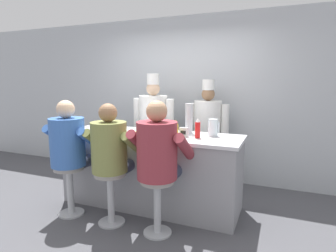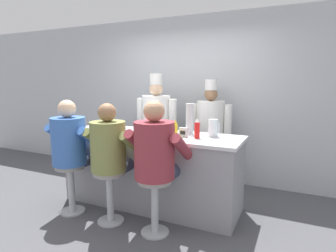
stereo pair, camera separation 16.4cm
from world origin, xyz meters
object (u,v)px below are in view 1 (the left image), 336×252
at_px(diner_seated_maroon, 158,154).
at_px(napkin_dispenser_chrome, 184,132).
at_px(cup_stack_steel, 189,118).
at_px(diner_seated_olive, 111,151).
at_px(breakfast_plate, 137,134).
at_px(coffee_mug_blue, 162,133).
at_px(cereal_bowl, 73,130).
at_px(cook_in_whites_near, 153,124).
at_px(mustard_bottle_yellow, 176,130).
at_px(cook_in_whites_far, 207,129).
at_px(hot_sauce_bottle_orange, 163,132).
at_px(water_pitcher_clear, 213,128).
at_px(diner_seated_blue, 70,145).
at_px(ketchup_bottle_red, 198,129).

bearing_deg(diner_seated_maroon, napkin_dispenser_chrome, 79.99).
distance_m(cup_stack_steel, diner_seated_olive, 1.08).
xyz_separation_m(breakfast_plate, cup_stack_steel, (0.58, 0.34, 0.18)).
bearing_deg(coffee_mug_blue, diner_seated_olive, -132.86).
bearing_deg(cereal_bowl, cook_in_whites_near, 54.79).
distance_m(mustard_bottle_yellow, napkin_dispenser_chrome, 0.14).
relative_size(diner_seated_olive, cook_in_whites_far, 0.84).
bearing_deg(napkin_dispenser_chrome, diner_seated_maroon, -100.01).
distance_m(hot_sauce_bottle_orange, cereal_bowl, 1.31).
bearing_deg(diner_seated_olive, mustard_bottle_yellow, 34.04).
height_order(water_pitcher_clear, cereal_bowl, water_pitcher_clear).
distance_m(water_pitcher_clear, cup_stack_steel, 0.35).
xyz_separation_m(coffee_mug_blue, cook_in_whites_far, (0.29, 1.08, -0.10)).
relative_size(cereal_bowl, napkin_dispenser_chrome, 1.34).
relative_size(diner_seated_blue, cook_in_whites_near, 0.81).
bearing_deg(cook_in_whites_near, diner_seated_maroon, -62.73).
xyz_separation_m(breakfast_plate, diner_seated_olive, (-0.09, -0.45, -0.13)).
distance_m(breakfast_plate, cook_in_whites_far, 1.26).
height_order(breakfast_plate, coffee_mug_blue, coffee_mug_blue).
distance_m(diner_seated_olive, cook_in_whites_near, 1.35).
bearing_deg(coffee_mug_blue, ketchup_bottle_red, 10.62).
xyz_separation_m(mustard_bottle_yellow, cereal_bowl, (-1.45, -0.10, -0.08)).
height_order(mustard_bottle_yellow, diner_seated_blue, diner_seated_blue).
relative_size(mustard_bottle_yellow, cup_stack_steel, 0.58).
relative_size(hot_sauce_bottle_orange, cup_stack_steel, 0.39).
distance_m(water_pitcher_clear, cook_in_whites_near, 1.26).
height_order(coffee_mug_blue, cup_stack_steel, cup_stack_steel).
height_order(hot_sauce_bottle_orange, coffee_mug_blue, hot_sauce_bottle_orange).
distance_m(hot_sauce_bottle_orange, diner_seated_olive, 0.64).
bearing_deg(breakfast_plate, cook_in_whites_far, 59.68).
bearing_deg(cook_in_whites_far, diner_seated_olive, -115.21).
bearing_deg(cup_stack_steel, diner_seated_blue, -147.99).
relative_size(water_pitcher_clear, breakfast_plate, 0.92).
relative_size(mustard_bottle_yellow, cereal_bowl, 1.43).
bearing_deg(napkin_dispenser_chrome, ketchup_bottle_red, -0.23).
height_order(breakfast_plate, cup_stack_steel, cup_stack_steel).
height_order(ketchup_bottle_red, breakfast_plate, ketchup_bottle_red).
bearing_deg(water_pitcher_clear, breakfast_plate, -163.03).
relative_size(mustard_bottle_yellow, cook_in_whites_near, 0.13).
bearing_deg(cook_in_whites_far, mustard_bottle_yellow, -95.02).
bearing_deg(mustard_bottle_yellow, breakfast_plate, 176.94).
bearing_deg(breakfast_plate, diner_seated_blue, -146.44).
relative_size(mustard_bottle_yellow, cook_in_whites_far, 0.13).
distance_m(diner_seated_olive, diner_seated_maroon, 0.59).
bearing_deg(napkin_dispenser_chrome, mustard_bottle_yellow, -116.34).
relative_size(water_pitcher_clear, cook_in_whites_far, 0.13).
height_order(diner_seated_olive, cook_in_whites_near, cook_in_whites_near).
bearing_deg(diner_seated_blue, diner_seated_maroon, 0.07).
relative_size(cereal_bowl, cook_in_whites_near, 0.09).
height_order(coffee_mug_blue, diner_seated_maroon, diner_seated_maroon).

